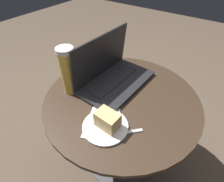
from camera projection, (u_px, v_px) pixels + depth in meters
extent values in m
plane|color=brown|center=(119.00, 156.00, 1.14)|extent=(6.00, 6.00, 0.00)
cylinder|color=#515156|center=(119.00, 156.00, 1.13)|extent=(0.40, 0.40, 0.01)
cylinder|color=#515156|center=(120.00, 132.00, 0.97)|extent=(0.07, 0.07, 0.50)
cylinder|color=#38281C|center=(122.00, 99.00, 0.80)|extent=(0.70, 0.70, 0.02)
cube|color=white|center=(102.00, 122.00, 0.68)|extent=(0.20, 0.17, 0.00)
cube|color=#232326|center=(117.00, 83.00, 0.85)|extent=(0.38, 0.23, 0.02)
cube|color=black|center=(112.00, 79.00, 0.86)|extent=(0.29, 0.11, 0.00)
cube|color=#232326|center=(101.00, 56.00, 0.82)|extent=(0.37, 0.05, 0.21)
cube|color=black|center=(102.00, 56.00, 0.82)|extent=(0.34, 0.04, 0.19)
cylinder|color=gold|center=(69.00, 73.00, 0.76)|extent=(0.07, 0.07, 0.20)
cylinder|color=white|center=(64.00, 50.00, 0.69)|extent=(0.07, 0.07, 0.02)
cylinder|color=white|center=(105.00, 126.00, 0.66)|extent=(0.18, 0.18, 0.01)
cube|color=#DBB775|center=(108.00, 120.00, 0.64)|extent=(0.07, 0.09, 0.06)
cube|color=silver|center=(127.00, 132.00, 0.64)|extent=(0.09, 0.09, 0.00)
cube|color=silver|center=(105.00, 136.00, 0.63)|extent=(0.05, 0.05, 0.00)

